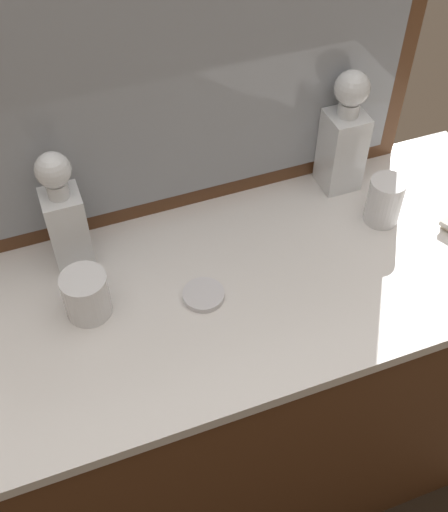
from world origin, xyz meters
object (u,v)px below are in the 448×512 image
(porcelain_dish, at_px, (203,295))
(crystal_decanter_front, at_px, (343,142))
(crystal_decanter_rear, at_px, (66,223))
(crystal_tumbler_left, at_px, (87,296))
(crystal_tumbler_far_right, at_px, (384,202))

(porcelain_dish, bearing_deg, crystal_decanter_front, 27.79)
(crystal_decanter_rear, bearing_deg, crystal_decanter_front, 2.90)
(crystal_tumbler_left, xyz_separation_m, crystal_tumbler_far_right, (0.62, 0.02, 0.01))
(crystal_tumbler_far_right, relative_size, porcelain_dish, 1.31)
(crystal_tumbler_far_right, xyz_separation_m, porcelain_dish, (-0.41, -0.07, -0.04))
(crystal_tumbler_far_right, bearing_deg, crystal_decanter_front, 103.99)
(crystal_tumbler_left, bearing_deg, crystal_decanter_rear, 89.62)
(crystal_decanter_rear, height_order, crystal_decanter_front, crystal_decanter_front)
(crystal_tumbler_left, distance_m, porcelain_dish, 0.21)
(crystal_decanter_rear, xyz_separation_m, porcelain_dish, (0.20, -0.17, -0.10))
(crystal_decanter_front, relative_size, porcelain_dish, 3.53)
(crystal_decanter_front, distance_m, crystal_tumbler_far_right, 0.15)
(crystal_decanter_rear, height_order, crystal_tumbler_left, crystal_decanter_rear)
(crystal_decanter_rear, relative_size, crystal_tumbler_far_right, 2.58)
(crystal_tumbler_far_right, bearing_deg, porcelain_dish, -170.84)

